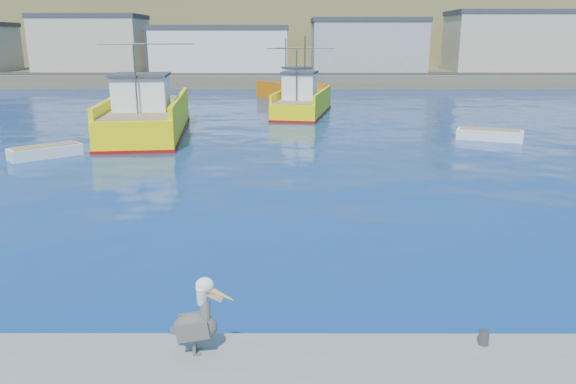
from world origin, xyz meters
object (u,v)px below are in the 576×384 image
at_px(trawler_yellow_b, 302,103).
at_px(skiff_left, 46,152).
at_px(pelican, 197,321).
at_px(boat_orange, 292,90).
at_px(skiff_mid, 490,136).
at_px(trawler_yellow_a, 147,116).

distance_m(trawler_yellow_b, skiff_left, 22.13).
bearing_deg(skiff_left, trawler_yellow_b, 50.53).
xyz_separation_m(trawler_yellow_b, pelican, (-2.75, -37.10, 0.16)).
distance_m(trawler_yellow_b, pelican, 37.20).
relative_size(boat_orange, skiff_mid, 2.09).
distance_m(boat_orange, pelican, 48.43).
height_order(boat_orange, pelican, boat_orange).
bearing_deg(pelican, boat_orange, 87.67).
relative_size(trawler_yellow_a, skiff_left, 3.97).
xyz_separation_m(trawler_yellow_b, skiff_mid, (11.42, -11.81, -0.72)).
height_order(skiff_left, pelican, pelican).
distance_m(skiff_left, pelican, 23.02).
relative_size(trawler_yellow_b, skiff_mid, 2.61).
bearing_deg(pelican, skiff_left, 119.46).
height_order(boat_orange, skiff_left, boat_orange).
height_order(trawler_yellow_b, boat_orange, trawler_yellow_b).
xyz_separation_m(skiff_left, pelican, (11.31, -20.03, 0.89)).
bearing_deg(skiff_mid, trawler_yellow_b, 134.03).
relative_size(skiff_left, pelican, 2.37).
distance_m(trawler_yellow_b, skiff_mid, 16.45).
height_order(trawler_yellow_a, skiff_left, trawler_yellow_a).
distance_m(trawler_yellow_a, boat_orange, 23.09).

